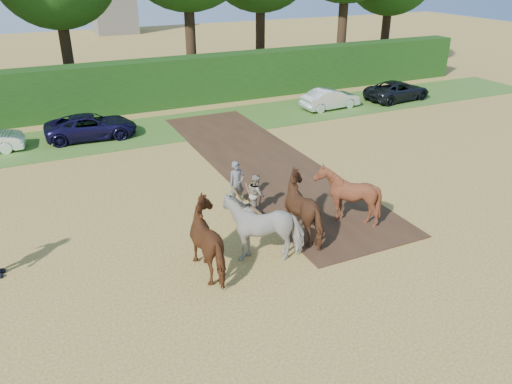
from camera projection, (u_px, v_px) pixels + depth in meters
name	position (u px, v px, depth m)	size (l,w,h in m)	color
ground	(314.00, 241.00, 16.80)	(120.00, 120.00, 0.00)	gold
earth_strip	(263.00, 163.00, 23.10)	(4.50, 17.00, 0.05)	#472D1C
grass_verge	(186.00, 126.00, 28.26)	(50.00, 5.00, 0.03)	#38601E
hedgerow	(162.00, 83.00, 31.32)	(46.00, 1.60, 3.00)	#14380F
spectator_near	(256.00, 194.00, 18.36)	(0.74, 0.58, 1.53)	#B7AC8F
plough_team	(285.00, 215.00, 16.26)	(6.97, 5.36, 2.12)	#5A2816
parked_cars	(167.00, 118.00, 27.36)	(34.70, 3.14, 1.46)	silver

